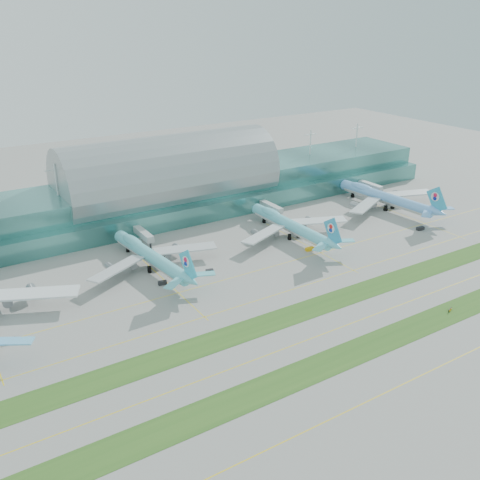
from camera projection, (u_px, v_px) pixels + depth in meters
ground at (317, 310)px, 201.25m from camera, size 700.00×700.00×0.00m
terminal at (170, 188)px, 296.46m from camera, size 340.00×69.10×36.00m
grass_strip_near at (371, 345)px, 179.34m from camera, size 420.00×12.00×0.08m
grass_strip_far at (314, 307)px, 202.80m from camera, size 420.00×12.00×0.08m
taxiline_a at (418, 377)px, 163.71m from camera, size 420.00×0.35×0.01m
taxiline_b at (343, 327)px, 190.30m from camera, size 420.00×0.35×0.01m
taxiline_c at (289, 291)px, 215.32m from camera, size 420.00×0.35×0.01m
taxiline_d at (258, 270)px, 232.52m from camera, size 420.00×0.35×0.01m
airliner_b at (150, 255)px, 232.86m from camera, size 61.93×70.66×19.44m
airliner_c at (289, 224)px, 266.77m from camera, size 63.36×71.78×19.78m
airliner_d at (384, 197)px, 306.31m from camera, size 67.48×76.79×21.12m
gse_b at (11, 340)px, 181.05m from camera, size 2.91×1.68×1.40m
gse_c at (162, 283)px, 220.00m from camera, size 3.90×2.65×1.49m
gse_d at (210, 271)px, 230.10m from camera, size 3.52×2.36×1.57m
gse_e at (310, 249)px, 252.00m from camera, size 4.33×2.06×1.55m
gse_f at (325, 246)px, 255.65m from camera, size 3.77×2.68×1.52m
gse_g at (420, 228)px, 276.23m from camera, size 4.37×2.53×1.63m
gse_h at (423, 207)px, 306.59m from camera, size 3.77×2.77×1.70m
taxiway_sign_east at (450, 310)px, 200.06m from camera, size 2.71×1.14×1.17m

